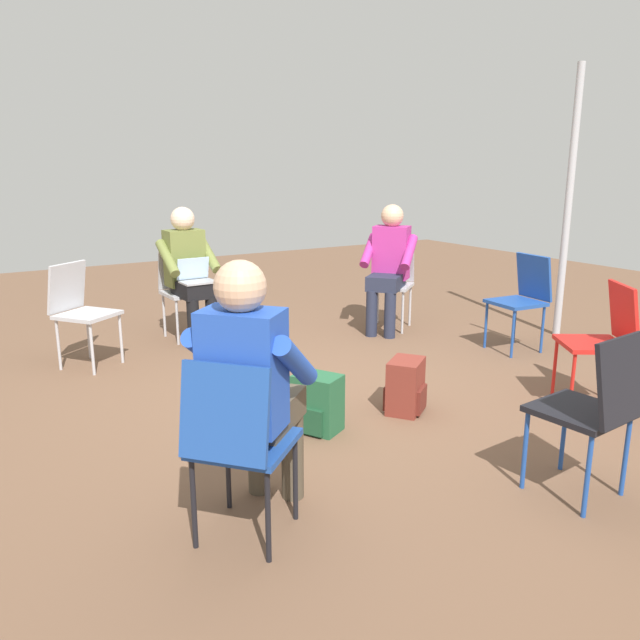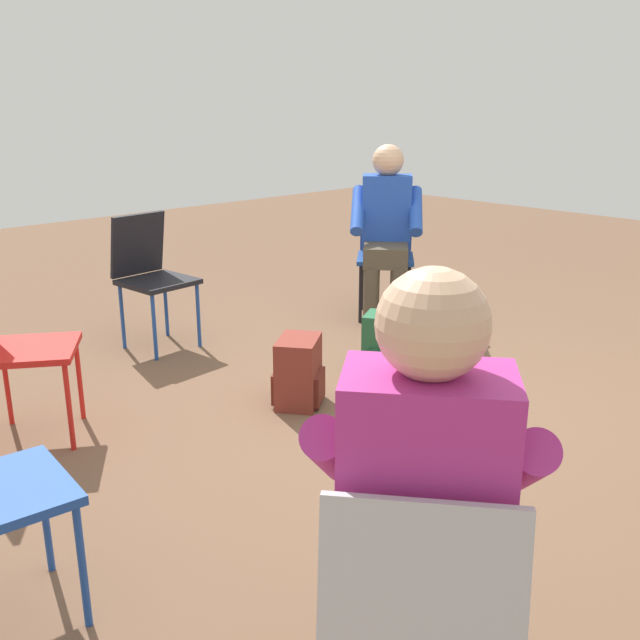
{
  "view_description": "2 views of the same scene",
  "coord_description": "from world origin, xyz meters",
  "px_view_note": "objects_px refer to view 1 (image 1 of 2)",
  "views": [
    {
      "loc": [
        3.55,
        -2.28,
        1.61
      ],
      "look_at": [
        -0.19,
        0.02,
        0.52
      ],
      "focal_mm": 35.0,
      "sensor_mm": 36.0,
      "label": 1
    },
    {
      "loc": [
        -2.07,
        2.56,
        1.53
      ],
      "look_at": [
        0.27,
        0.34,
        0.53
      ],
      "focal_mm": 40.0,
      "sensor_mm": 36.0,
      "label": 2
    }
  ],
  "objects_px": {
    "person_with_laptop": "(189,268)",
    "person_in_blue": "(252,380)",
    "backpack_near_laptop_user": "(317,406)",
    "chair_southeast": "(238,437)",
    "person_in_magenta": "(389,262)",
    "chair_southwest": "(80,307)",
    "chair_north": "(523,295)",
    "chair_northeast": "(604,335)",
    "chair_northwest": "(392,279)",
    "chair_west": "(183,286)",
    "backpack_by_empty_chair": "(405,389)",
    "chair_east": "(595,404)"
  },
  "relations": [
    {
      "from": "person_with_laptop",
      "to": "person_in_blue",
      "type": "distance_m",
      "value": 3.22
    },
    {
      "from": "person_in_blue",
      "to": "backpack_near_laptop_user",
      "type": "distance_m",
      "value": 1.19
    },
    {
      "from": "chair_southeast",
      "to": "person_in_magenta",
      "type": "height_order",
      "value": "person_in_magenta"
    },
    {
      "from": "chair_southwest",
      "to": "chair_north",
      "type": "bearing_deg",
      "value": 119.11
    },
    {
      "from": "person_in_magenta",
      "to": "chair_southwest",
      "type": "bearing_deg",
      "value": 43.39
    },
    {
      "from": "chair_southwest",
      "to": "chair_northeast",
      "type": "bearing_deg",
      "value": 99.32
    },
    {
      "from": "chair_northeast",
      "to": "chair_north",
      "type": "bearing_deg",
      "value": 6.8
    },
    {
      "from": "chair_southwest",
      "to": "person_in_magenta",
      "type": "relative_size",
      "value": 0.69
    },
    {
      "from": "chair_southeast",
      "to": "chair_northeast",
      "type": "xyz_separation_m",
      "value": [
        -0.19,
        2.77,
        0.0
      ]
    },
    {
      "from": "chair_southwest",
      "to": "chair_northeast",
      "type": "distance_m",
      "value": 3.95
    },
    {
      "from": "chair_northwest",
      "to": "chair_northeast",
      "type": "relative_size",
      "value": 1.0
    },
    {
      "from": "chair_southwest",
      "to": "chair_west",
      "type": "distance_m",
      "value": 1.11
    },
    {
      "from": "backpack_by_empty_chair",
      "to": "chair_west",
      "type": "bearing_deg",
      "value": -167.0
    },
    {
      "from": "person_in_blue",
      "to": "person_in_magenta",
      "type": "height_order",
      "value": "same"
    },
    {
      "from": "person_with_laptop",
      "to": "backpack_by_empty_chair",
      "type": "bearing_deg",
      "value": 101.51
    },
    {
      "from": "chair_northeast",
      "to": "person_in_blue",
      "type": "relative_size",
      "value": 0.69
    },
    {
      "from": "chair_north",
      "to": "chair_west",
      "type": "bearing_deg",
      "value": 55.63
    },
    {
      "from": "chair_northwest",
      "to": "person_with_laptop",
      "type": "relative_size",
      "value": 0.69
    },
    {
      "from": "chair_southeast",
      "to": "chair_east",
      "type": "bearing_deg",
      "value": 29.77
    },
    {
      "from": "chair_east",
      "to": "person_in_blue",
      "type": "xyz_separation_m",
      "value": [
        -0.66,
        -1.49,
        0.2
      ]
    },
    {
      "from": "chair_northwest",
      "to": "person_in_blue",
      "type": "distance_m",
      "value": 3.76
    },
    {
      "from": "chair_northwest",
      "to": "person_in_blue",
      "type": "height_order",
      "value": "person_in_blue"
    },
    {
      "from": "chair_west",
      "to": "chair_northeast",
      "type": "xyz_separation_m",
      "value": [
        3.2,
        1.8,
        0.0
      ]
    },
    {
      "from": "chair_southeast",
      "to": "chair_north",
      "type": "distance_m",
      "value": 3.64
    },
    {
      "from": "chair_west",
      "to": "backpack_near_laptop_user",
      "type": "height_order",
      "value": "chair_west"
    },
    {
      "from": "chair_north",
      "to": "person_in_magenta",
      "type": "distance_m",
      "value": 1.31
    },
    {
      "from": "chair_southeast",
      "to": "person_in_magenta",
      "type": "bearing_deg",
      "value": 91.3
    },
    {
      "from": "chair_southwest",
      "to": "chair_southeast",
      "type": "height_order",
      "value": "same"
    },
    {
      "from": "chair_southwest",
      "to": "chair_southeast",
      "type": "distance_m",
      "value": 2.96
    },
    {
      "from": "chair_west",
      "to": "chair_southeast",
      "type": "relative_size",
      "value": 1.0
    },
    {
      "from": "chair_northeast",
      "to": "chair_northwest",
      "type": "bearing_deg",
      "value": 30.23
    },
    {
      "from": "person_with_laptop",
      "to": "person_in_blue",
      "type": "relative_size",
      "value": 1.0
    },
    {
      "from": "chair_east",
      "to": "chair_north",
      "type": "relative_size",
      "value": 1.0
    },
    {
      "from": "chair_north",
      "to": "chair_northeast",
      "type": "distance_m",
      "value": 1.34
    },
    {
      "from": "person_in_magenta",
      "to": "person_in_blue",
      "type": "bearing_deg",
      "value": 94.47
    },
    {
      "from": "person_in_blue",
      "to": "chair_northwest",
      "type": "bearing_deg",
      "value": 91.17
    },
    {
      "from": "chair_northeast",
      "to": "person_with_laptop",
      "type": "relative_size",
      "value": 0.69
    },
    {
      "from": "person_with_laptop",
      "to": "backpack_near_laptop_user",
      "type": "height_order",
      "value": "person_with_laptop"
    },
    {
      "from": "person_with_laptop",
      "to": "backpack_by_empty_chair",
      "type": "height_order",
      "value": "person_with_laptop"
    },
    {
      "from": "chair_east",
      "to": "chair_southeast",
      "type": "distance_m",
      "value": 1.71
    },
    {
      "from": "person_in_blue",
      "to": "backpack_by_empty_chair",
      "type": "relative_size",
      "value": 3.44
    },
    {
      "from": "chair_north",
      "to": "backpack_near_laptop_user",
      "type": "relative_size",
      "value": 2.36
    },
    {
      "from": "person_in_magenta",
      "to": "chair_northeast",
      "type": "bearing_deg",
      "value": 142.02
    },
    {
      "from": "person_in_blue",
      "to": "backpack_near_laptop_user",
      "type": "relative_size",
      "value": 3.44
    },
    {
      "from": "chair_northwest",
      "to": "backpack_by_empty_chair",
      "type": "bearing_deg",
      "value": 106.18
    },
    {
      "from": "chair_west",
      "to": "person_with_laptop",
      "type": "relative_size",
      "value": 0.69
    },
    {
      "from": "chair_west",
      "to": "chair_east",
      "type": "distance_m",
      "value": 4.0
    },
    {
      "from": "person_in_magenta",
      "to": "backpack_by_empty_chair",
      "type": "height_order",
      "value": "person_in_magenta"
    },
    {
      "from": "chair_southeast",
      "to": "backpack_near_laptop_user",
      "type": "bearing_deg",
      "value": 91.47
    },
    {
      "from": "chair_north",
      "to": "person_in_magenta",
      "type": "relative_size",
      "value": 0.69
    }
  ]
}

